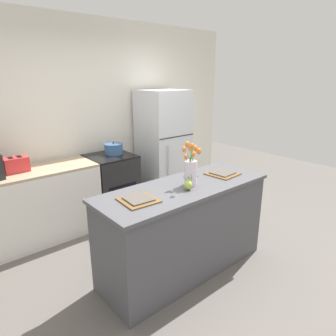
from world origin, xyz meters
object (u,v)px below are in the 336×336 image
Objects in this scene: pear_figurine at (188,185)px; cooking_pot at (114,149)px; plate_setting_right at (223,173)px; stove_range at (112,186)px; refrigerator at (163,147)px; plate_setting_left at (139,200)px; flower_vase at (191,169)px; toaster at (16,164)px.

cooking_pot is (0.23, 1.73, -0.01)m from pear_figurine.
pear_figurine reaches higher than plate_setting_right.
stove_range is 0.51× the size of refrigerator.
refrigerator is 2.02m from pear_figurine.
cooking_pot is (0.08, 0.04, 0.52)m from stove_range.
flower_vase is at bearing -0.63° from plate_setting_left.
toaster is (-1.18, 0.05, 0.53)m from stove_range.
refrigerator reaches higher than stove_range.
toaster is at bearing 177.70° from stove_range.
cooking_pot is (-0.37, 1.65, 0.03)m from plate_setting_right.
flower_vase is (-0.04, -1.62, 0.64)m from stove_range.
refrigerator is at bearing -1.26° from toaster.
flower_vase reaches higher than pear_figurine.
stove_range is at bearing 68.03° from plate_setting_left.
plate_setting_right is 1.20× the size of cooking_pot.
toaster is (-1.04, 1.74, 0.00)m from pear_figurine.
refrigerator is 2.14m from toaster.
pear_figurine is 0.61m from plate_setting_right.
toaster reaches higher than pear_figurine.
pear_figurine is at bearing -9.80° from plate_setting_left.
flower_vase is 1.66× the size of cooking_pot.
cooking_pot is (0.73, 1.65, 0.03)m from plate_setting_left.
stove_range is 1.04m from refrigerator.
refrigerator is 0.88m from cooking_pot.
pear_figurine is (-1.10, -1.70, 0.11)m from refrigerator.
cooking_pot is (1.26, -0.01, -0.01)m from toaster.
cooking_pot is at bearing 85.85° from flower_vase.
plate_setting_right reaches higher than stove_range.
toaster is at bearing 124.53° from flower_vase.
plate_setting_right is (0.45, -1.61, 0.49)m from stove_range.
toaster is 1.07× the size of cooking_pot.
plate_setting_right is at bearing 8.21° from pear_figurine.
pear_figurine is 0.49× the size of cooking_pot.
plate_setting_left is 1.74m from toaster.
plate_setting_right is (0.49, 0.01, -0.15)m from flower_vase.
pear_figurine is 0.40× the size of plate_setting_right.
plate_setting_left is (-0.65, -1.61, 0.49)m from stove_range.
toaster is at bearing 107.91° from plate_setting_left.
stove_range is 7.04× the size of pear_figurine.
stove_range is 3.18× the size of toaster.
cooking_pot is (-0.87, 0.04, 0.10)m from refrigerator.
refrigerator reaches higher than pear_figurine.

